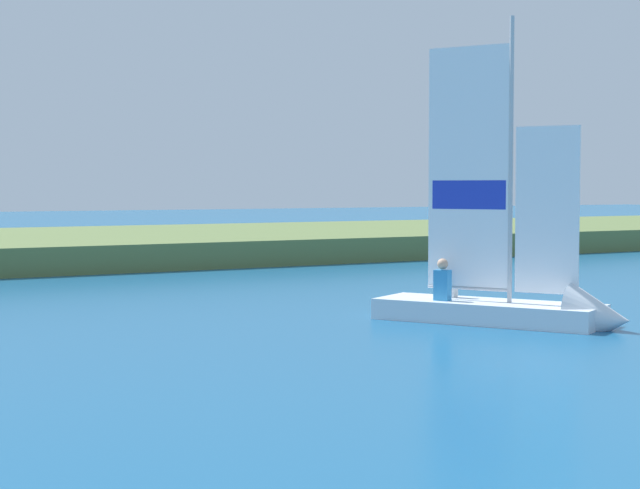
% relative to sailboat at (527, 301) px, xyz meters
% --- Properties ---
extents(shore_bank, '(80.00, 14.29, 0.81)m').
position_rel_sailboat_xyz_m(shore_bank, '(-1.73, 21.34, -0.02)').
color(shore_bank, '#5B703D').
rests_on(shore_bank, ground).
extents(sailboat, '(3.33, 4.63, 5.88)m').
position_rel_sailboat_xyz_m(sailboat, '(0.00, 0.00, 0.00)').
color(sailboat, silver).
rests_on(sailboat, ground).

